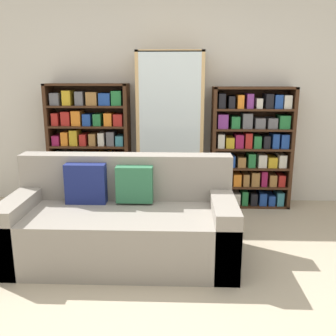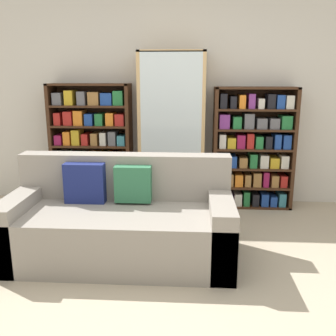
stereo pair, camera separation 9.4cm
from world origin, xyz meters
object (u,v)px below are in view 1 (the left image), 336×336
object	(u,v)px
couch	(122,224)
bookshelf_left	(90,147)
wine_bottle	(208,209)
bookshelf_right	(251,149)
display_cabinet	(170,131)

from	to	relation	value
couch	bookshelf_left	size ratio (longest dim) A/B	1.31
bookshelf_left	wine_bottle	xyz separation A→B (m)	(1.42, -0.58, -0.58)
bookshelf_left	bookshelf_right	bearing A→B (deg)	-0.00
bookshelf_left	bookshelf_right	xyz separation A→B (m)	(1.96, -0.00, -0.01)
bookshelf_right	wine_bottle	bearing A→B (deg)	-133.24
display_cabinet	bookshelf_right	size ratio (longest dim) A/B	1.28
display_cabinet	wine_bottle	world-z (taller)	display_cabinet
display_cabinet	wine_bottle	xyz separation A→B (m)	(0.43, -0.56, -0.78)
bookshelf_left	bookshelf_right	distance (m)	1.96
display_cabinet	couch	bearing A→B (deg)	-104.95
bookshelf_right	couch	bearing A→B (deg)	-133.49
wine_bottle	couch	bearing A→B (deg)	-133.67
display_cabinet	wine_bottle	size ratio (longest dim) A/B	5.33
bookshelf_left	couch	bearing A→B (deg)	-66.95
couch	display_cabinet	bearing A→B (deg)	75.05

